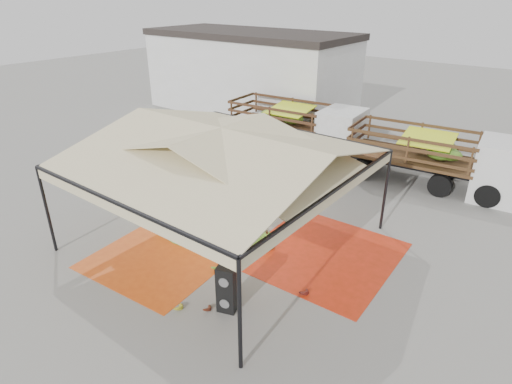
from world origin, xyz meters
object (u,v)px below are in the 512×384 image
Objects in this scene: truck_left at (301,122)px; truck_right at (442,154)px; banana_heap at (217,212)px; speaker_stack at (227,288)px; vendor at (294,184)px.

truck_right is (7.40, -0.41, -0.01)m from truck_left.
banana_heap is 0.70× the size of truck_left.
speaker_stack is 0.19× the size of truck_right.
banana_heap is 3.64m from vendor.
speaker_stack is at bearing 87.60° from vendor.
truck_right is (1.98, 11.76, 0.81)m from speaker_stack.
truck_left is at bearing 103.40° from banana_heap.
truck_left is at bearing -81.07° from vendor.
banana_heap is 3.46× the size of vendor.
banana_heap is at bearing -80.86° from truck_left.
vendor is at bearing -135.48° from truck_right.
vendor reaches higher than speaker_stack.
truck_left is (-3.17, 5.50, 0.78)m from vendor.
truck_right is at bearing -150.77° from vendor.
truck_right is at bearing 61.08° from speaker_stack.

